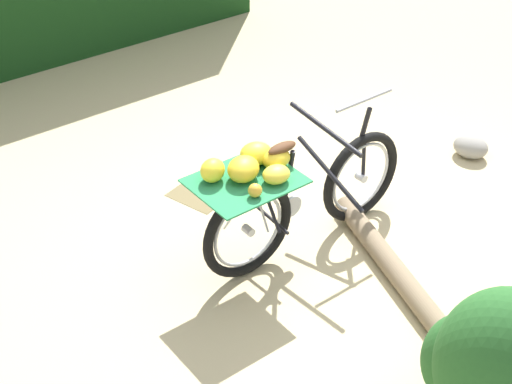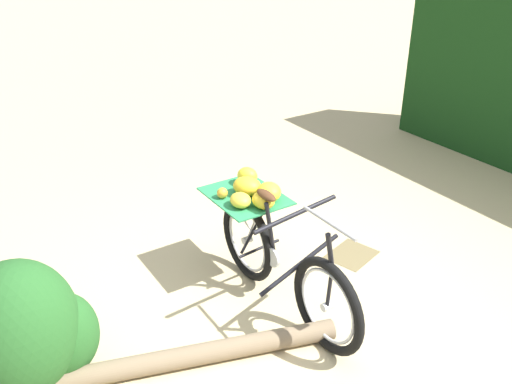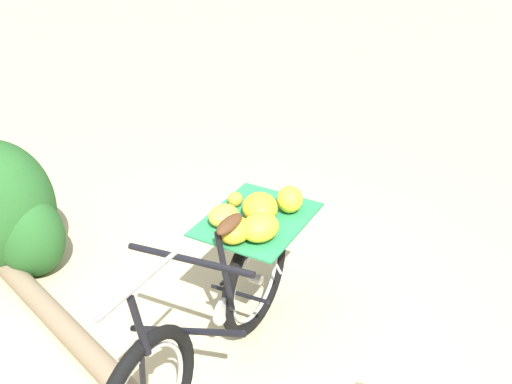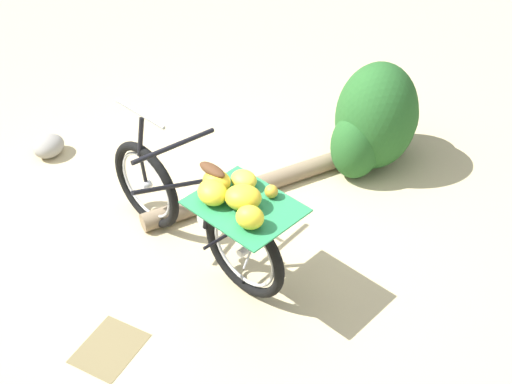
% 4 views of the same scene
% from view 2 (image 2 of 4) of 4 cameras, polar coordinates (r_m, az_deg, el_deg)
% --- Properties ---
extents(ground_plane, '(60.00, 60.00, 0.00)m').
position_cam_2_polar(ground_plane, '(4.38, 4.04, -13.18)').
color(ground_plane, '#C6B284').
extents(bicycle, '(0.90, 1.79, 1.03)m').
position_cam_2_polar(bicycle, '(4.28, 1.92, -5.69)').
color(bicycle, black).
rests_on(bicycle, ground_plane).
extents(fallen_log, '(1.90, 1.35, 0.15)m').
position_cam_2_polar(fallen_log, '(3.99, -7.37, -16.72)').
color(fallen_log, '#7F6B51').
rests_on(fallen_log, ground_plane).
extents(shrub_cluster, '(1.01, 0.69, 0.96)m').
position_cam_2_polar(shrub_cluster, '(3.89, -23.52, -13.77)').
color(shrub_cluster, '#235623').
rests_on(shrub_cluster, ground_plane).
extents(leaf_litter_patch, '(0.44, 0.36, 0.01)m').
position_cam_2_polar(leaf_litter_patch, '(5.18, 9.95, -6.44)').
color(leaf_litter_patch, olive).
rests_on(leaf_litter_patch, ground_plane).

